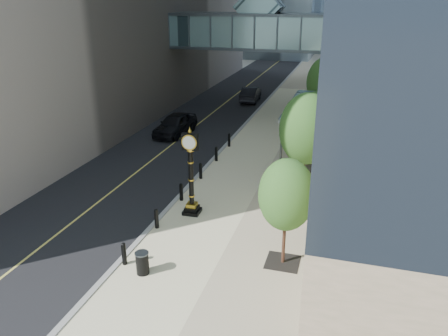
{
  "coord_description": "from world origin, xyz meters",
  "views": [
    {
      "loc": [
        5.64,
        -12.67,
        10.48
      ],
      "look_at": [
        0.05,
        6.31,
        2.67
      ],
      "focal_mm": 35.0,
      "sensor_mm": 36.0,
      "label": 1
    }
  ],
  "objects_px": {
    "car_near": "(175,124)",
    "street_clock": "(191,178)",
    "pedestrian": "(277,180)",
    "car_far": "(251,94)",
    "trash_bin": "(142,264)"
  },
  "relations": [
    {
      "from": "street_clock",
      "to": "trash_bin",
      "type": "relative_size",
      "value": 4.97
    },
    {
      "from": "street_clock",
      "to": "pedestrian",
      "type": "relative_size",
      "value": 2.5
    },
    {
      "from": "trash_bin",
      "to": "car_near",
      "type": "distance_m",
      "value": 19.19
    },
    {
      "from": "car_far",
      "to": "trash_bin",
      "type": "bearing_deg",
      "value": 92.08
    },
    {
      "from": "street_clock",
      "to": "car_far",
      "type": "xyz_separation_m",
      "value": [
        -3.03,
        26.19,
        -1.21
      ]
    },
    {
      "from": "pedestrian",
      "to": "car_far",
      "type": "bearing_deg",
      "value": -85.17
    },
    {
      "from": "car_near",
      "to": "street_clock",
      "type": "bearing_deg",
      "value": -59.1
    },
    {
      "from": "street_clock",
      "to": "car_near",
      "type": "relative_size",
      "value": 0.9
    },
    {
      "from": "street_clock",
      "to": "car_far",
      "type": "relative_size",
      "value": 0.96
    },
    {
      "from": "trash_bin",
      "to": "car_far",
      "type": "bearing_deg",
      "value": 95.34
    },
    {
      "from": "street_clock",
      "to": "car_near",
      "type": "height_order",
      "value": "street_clock"
    },
    {
      "from": "trash_bin",
      "to": "pedestrian",
      "type": "height_order",
      "value": "pedestrian"
    },
    {
      "from": "pedestrian",
      "to": "car_far",
      "type": "distance_m",
      "value": 23.78
    },
    {
      "from": "pedestrian",
      "to": "trash_bin",
      "type": "bearing_deg",
      "value": 54.57
    },
    {
      "from": "trash_bin",
      "to": "pedestrian",
      "type": "bearing_deg",
      "value": 66.47
    }
  ]
}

